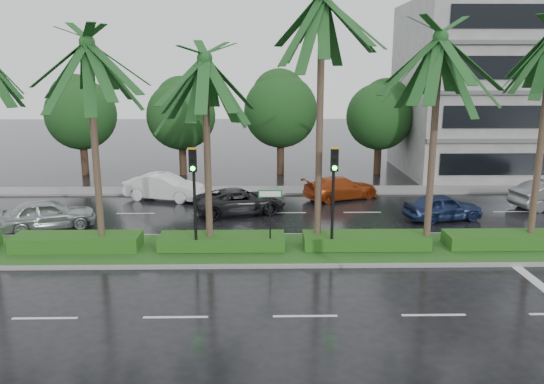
{
  "coord_description": "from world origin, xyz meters",
  "views": [
    {
      "loc": [
        -1.3,
        -20.04,
        7.49
      ],
      "look_at": [
        -0.91,
        1.5,
        2.43
      ],
      "focal_mm": 35.0,
      "sensor_mm": 36.0,
      "label": 1
    }
  ],
  "objects_px": {
    "signal_median_left": "(194,185)",
    "car_blue": "(443,207)",
    "car_white": "(164,187)",
    "car_red": "(341,188)",
    "car_darkgrey": "(240,201)",
    "street_sign": "(270,205)",
    "car_silver": "(48,214)"
  },
  "relations": [
    {
      "from": "signal_median_left",
      "to": "car_blue",
      "type": "xyz_separation_m",
      "value": [
        11.77,
        5.23,
        -2.33
      ]
    },
    {
      "from": "car_white",
      "to": "car_blue",
      "type": "distance_m",
      "value": 15.44
    },
    {
      "from": "car_blue",
      "to": "signal_median_left",
      "type": "bearing_deg",
      "value": 101.26
    },
    {
      "from": "signal_median_left",
      "to": "car_red",
      "type": "xyz_separation_m",
      "value": [
        7.27,
        9.73,
        -2.34
      ]
    },
    {
      "from": "car_white",
      "to": "car_darkgrey",
      "type": "xyz_separation_m",
      "value": [
        4.5,
        -3.07,
        -0.09
      ]
    },
    {
      "from": "street_sign",
      "to": "signal_median_left",
      "type": "bearing_deg",
      "value": -176.53
    },
    {
      "from": "signal_median_left",
      "to": "car_darkgrey",
      "type": "bearing_deg",
      "value": 77.28
    },
    {
      "from": "car_red",
      "to": "car_blue",
      "type": "distance_m",
      "value": 6.37
    },
    {
      "from": "signal_median_left",
      "to": "car_darkgrey",
      "type": "xyz_separation_m",
      "value": [
        1.5,
        6.65,
        -2.33
      ]
    },
    {
      "from": "street_sign",
      "to": "car_red",
      "type": "relative_size",
      "value": 0.58
    },
    {
      "from": "car_white",
      "to": "car_silver",
      "type": "bearing_deg",
      "value": 157.71
    },
    {
      "from": "car_white",
      "to": "car_blue",
      "type": "bearing_deg",
      "value": -90.73
    },
    {
      "from": "car_silver",
      "to": "car_darkgrey",
      "type": "distance_m",
      "value": 9.37
    },
    {
      "from": "signal_median_left",
      "to": "car_red",
      "type": "distance_m",
      "value": 12.37
    },
    {
      "from": "car_blue",
      "to": "street_sign",
      "type": "bearing_deg",
      "value": 107.22
    },
    {
      "from": "signal_median_left",
      "to": "car_silver",
      "type": "xyz_separation_m",
      "value": [
        -7.5,
        4.06,
        -2.27
      ]
    },
    {
      "from": "car_blue",
      "to": "car_red",
      "type": "bearing_deg",
      "value": 32.29
    },
    {
      "from": "car_blue",
      "to": "car_silver",
      "type": "bearing_deg",
      "value": 80.78
    },
    {
      "from": "car_red",
      "to": "car_blue",
      "type": "bearing_deg",
      "value": -157.33
    },
    {
      "from": "signal_median_left",
      "to": "car_red",
      "type": "height_order",
      "value": "signal_median_left"
    },
    {
      "from": "signal_median_left",
      "to": "car_silver",
      "type": "height_order",
      "value": "signal_median_left"
    },
    {
      "from": "car_white",
      "to": "car_red",
      "type": "bearing_deg",
      "value": -73.76
    },
    {
      "from": "car_silver",
      "to": "car_white",
      "type": "xyz_separation_m",
      "value": [
        4.5,
        5.66,
        0.03
      ]
    },
    {
      "from": "signal_median_left",
      "to": "car_silver",
      "type": "bearing_deg",
      "value": 151.59
    },
    {
      "from": "car_darkgrey",
      "to": "car_blue",
      "type": "height_order",
      "value": "car_darkgrey"
    },
    {
      "from": "street_sign",
      "to": "car_darkgrey",
      "type": "xyz_separation_m",
      "value": [
        -1.5,
        6.46,
        -1.46
      ]
    },
    {
      "from": "car_silver",
      "to": "car_red",
      "type": "xyz_separation_m",
      "value": [
        14.77,
        5.67,
        -0.08
      ]
    },
    {
      "from": "car_darkgrey",
      "to": "car_silver",
      "type": "bearing_deg",
      "value": 89.21
    },
    {
      "from": "car_white",
      "to": "car_blue",
      "type": "xyz_separation_m",
      "value": [
        14.77,
        -4.49,
        -0.09
      ]
    },
    {
      "from": "street_sign",
      "to": "car_blue",
      "type": "xyz_separation_m",
      "value": [
        8.77,
        5.05,
        -1.46
      ]
    },
    {
      "from": "street_sign",
      "to": "car_silver",
      "type": "bearing_deg",
      "value": 159.75
    },
    {
      "from": "car_darkgrey",
      "to": "car_red",
      "type": "height_order",
      "value": "car_darkgrey"
    }
  ]
}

